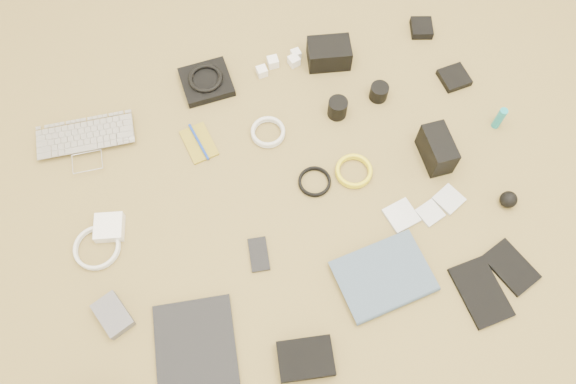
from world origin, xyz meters
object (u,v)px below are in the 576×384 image
object	(u,v)px
phone	(259,254)
paperback	(399,308)
tablet	(196,351)
laptop	(87,148)
dslr_camera	(329,54)

from	to	relation	value
phone	paperback	xyz separation A→B (m)	(0.31, -0.27, 0.01)
phone	tablet	bearing A→B (deg)	-130.15
phone	paperback	bearing A→B (deg)	-31.07
tablet	phone	size ratio (longest dim) A/B	2.71
phone	paperback	distance (m)	0.41
laptop	dslr_camera	xyz separation A→B (m)	(0.81, 0.08, 0.03)
laptop	phone	distance (m)	0.63
dslr_camera	tablet	distance (m)	1.01
laptop	paperback	xyz separation A→B (m)	(0.70, -0.76, 0.00)
laptop	dslr_camera	distance (m)	0.82
tablet	paperback	distance (m)	0.55
dslr_camera	paperback	bearing A→B (deg)	-84.48
tablet	phone	bearing A→B (deg)	49.70
phone	dslr_camera	bearing A→B (deg)	63.01
laptop	tablet	size ratio (longest dim) A/B	1.10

